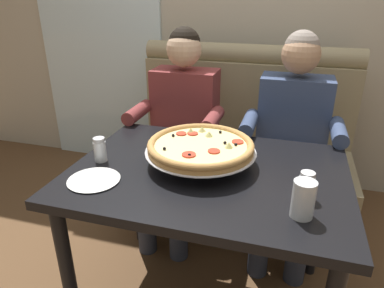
# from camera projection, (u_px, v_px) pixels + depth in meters

# --- Properties ---
(back_wall_with_window) EXTENTS (6.00, 0.12, 2.80)m
(back_wall_with_window) POSITION_uv_depth(u_px,v_px,m) (259.00, 0.00, 2.53)
(back_wall_with_window) COLOR #BCB29E
(back_wall_with_window) RESTS_ON ground_plane
(booth_bench) EXTENTS (1.48, 0.78, 1.13)m
(booth_bench) POSITION_uv_depth(u_px,v_px,m) (238.00, 157.00, 2.44)
(booth_bench) COLOR #998966
(booth_bench) RESTS_ON ground_plane
(dining_table) EXTENTS (1.18, 0.86, 0.76)m
(dining_table) POSITION_uv_depth(u_px,v_px,m) (207.00, 189.00, 1.55)
(dining_table) COLOR black
(dining_table) RESTS_ON ground_plane
(diner_left) EXTENTS (0.54, 0.64, 1.27)m
(diner_left) POSITION_uv_depth(u_px,v_px,m) (180.00, 123.00, 2.17)
(diner_left) COLOR #2D3342
(diner_left) RESTS_ON ground_plane
(diner_right) EXTENTS (0.54, 0.64, 1.27)m
(diner_right) POSITION_uv_depth(u_px,v_px,m) (291.00, 135.00, 1.99)
(diner_right) COLOR #2D3342
(diner_right) RESTS_ON ground_plane
(pizza) EXTENTS (0.49, 0.49, 0.12)m
(pizza) POSITION_uv_depth(u_px,v_px,m) (201.00, 147.00, 1.53)
(pizza) COLOR silver
(pizza) RESTS_ON dining_table
(shaker_parmesan) EXTENTS (0.06, 0.06, 0.11)m
(shaker_parmesan) POSITION_uv_depth(u_px,v_px,m) (306.00, 187.00, 1.29)
(shaker_parmesan) COLOR white
(shaker_parmesan) RESTS_ON dining_table
(shaker_pepper_flakes) EXTENTS (0.06, 0.06, 0.11)m
(shaker_pepper_flakes) POSITION_uv_depth(u_px,v_px,m) (100.00, 151.00, 1.57)
(shaker_pepper_flakes) COLOR white
(shaker_pepper_flakes) RESTS_ON dining_table
(plate_near_left) EXTENTS (0.21, 0.21, 0.02)m
(plate_near_left) POSITION_uv_depth(u_px,v_px,m) (94.00, 178.00, 1.42)
(plate_near_left) COLOR white
(plate_near_left) RESTS_ON dining_table
(drinking_glass) EXTENTS (0.08, 0.08, 0.13)m
(drinking_glass) POSITION_uv_depth(u_px,v_px,m) (303.00, 201.00, 1.18)
(drinking_glass) COLOR silver
(drinking_glass) RESTS_ON dining_table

